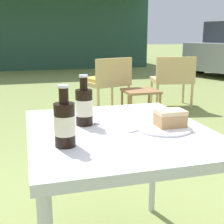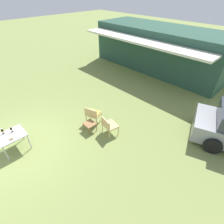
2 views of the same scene
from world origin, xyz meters
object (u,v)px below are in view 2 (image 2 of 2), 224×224
object	(u,v)px
wicker_chair_cushioned	(93,113)
cake_on_plate	(11,138)
wicker_chair_plain	(109,125)
patio_table	(12,136)
garden_side_table	(90,124)
cola_bottle_far	(3,132)
cola_bottle_near	(12,130)

from	to	relation	value
wicker_chair_cushioned	cake_on_plate	distance (m)	3.13
wicker_chair_plain	patio_table	size ratio (longest dim) A/B	0.88
wicker_chair_plain	patio_table	bearing A→B (deg)	70.64
garden_side_table	cola_bottle_far	world-z (taller)	cola_bottle_far
wicker_chair_plain	cake_on_plate	distance (m)	3.43
wicker_chair_plain	cake_on_plate	world-z (taller)	cake_on_plate
wicker_chair_cushioned	patio_table	distance (m)	3.11
garden_side_table	cola_bottle_near	world-z (taller)	cola_bottle_near
cola_bottle_near	cola_bottle_far	world-z (taller)	same
patio_table	cola_bottle_far	world-z (taller)	cola_bottle_far
cola_bottle_near	wicker_chair_cushioned	bearing A→B (deg)	73.14
cola_bottle_near	patio_table	bearing A→B (deg)	-37.30
garden_side_table	cake_on_plate	bearing A→B (deg)	-108.58
garden_side_table	wicker_chair_plain	bearing A→B (deg)	32.29
cake_on_plate	cola_bottle_far	world-z (taller)	cola_bottle_far
wicker_chair_plain	cake_on_plate	size ratio (longest dim) A/B	3.14
wicker_chair_plain	cola_bottle_near	size ratio (longest dim) A/B	3.41
wicker_chair_cushioned	cola_bottle_near	size ratio (longest dim) A/B	3.41
patio_table	cake_on_plate	world-z (taller)	cake_on_plate
wicker_chair_cushioned	wicker_chair_plain	distance (m)	1.01
cola_bottle_near	cola_bottle_far	size ratio (longest dim) A/B	1.00
cola_bottle_near	cake_on_plate	bearing A→B (deg)	-24.70
garden_side_table	patio_table	xyz separation A→B (m)	(-1.09, -2.56, 0.30)
cake_on_plate	cola_bottle_near	size ratio (longest dim) A/B	1.09
garden_side_table	cake_on_plate	world-z (taller)	cake_on_plate
wicker_chair_cushioned	cola_bottle_near	distance (m)	3.06
garden_side_table	cola_bottle_near	bearing A→B (deg)	-116.26
garden_side_table	cola_bottle_near	xyz separation A→B (m)	(-1.22, -2.47, 0.45)
wicker_chair_cushioned	cola_bottle_near	xyz separation A→B (m)	(-0.88, -2.91, 0.32)
wicker_chair_cushioned	cake_on_plate	world-z (taller)	cake_on_plate
cake_on_plate	cola_bottle_far	distance (m)	0.47
cola_bottle_far	garden_side_table	bearing A→B (deg)	63.84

